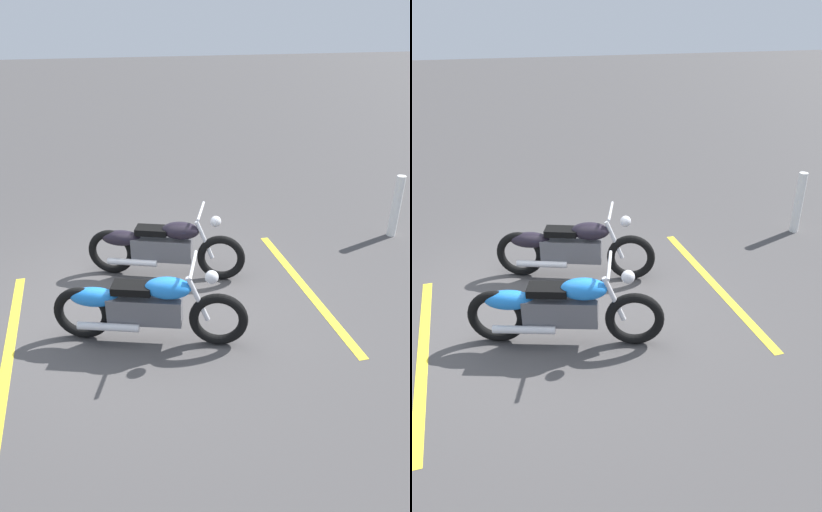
{
  "view_description": "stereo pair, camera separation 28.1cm",
  "coord_description": "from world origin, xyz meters",
  "views": [
    {
      "loc": [
        -0.13,
        -5.41,
        3.54
      ],
      "look_at": [
        0.92,
        0.0,
        0.65
      ],
      "focal_mm": 34.69,
      "sensor_mm": 36.0,
      "label": 1
    },
    {
      "loc": [
        -0.41,
        -5.35,
        3.54
      ],
      "look_at": [
        0.92,
        0.0,
        0.65
      ],
      "focal_mm": 34.69,
      "sensor_mm": 36.0,
      "label": 2
    }
  ],
  "objects": [
    {
      "name": "ground_plane",
      "position": [
        0.0,
        0.0,
        0.0
      ],
      "size": [
        60.0,
        60.0,
        0.0
      ],
      "primitive_type": "plane",
      "color": "#474444"
    },
    {
      "name": "parking_stripe_near",
      "position": [
        -1.46,
        -0.57,
        0.0
      ],
      "size": [
        0.29,
        3.2,
        0.01
      ],
      "primitive_type": "cube",
      "rotation": [
        0.0,
        0.0,
        1.62
      ],
      "color": "yellow",
      "rests_on": "ground"
    },
    {
      "name": "parking_stripe_mid",
      "position": [
        2.32,
        0.06,
        0.0
      ],
      "size": [
        0.29,
        3.2,
        0.01
      ],
      "primitive_type": "cube",
      "rotation": [
        0.0,
        0.0,
        1.62
      ],
      "color": "yellow",
      "rests_on": "ground"
    },
    {
      "name": "motorcycle_dark_foreground",
      "position": [
        0.44,
        0.75,
        0.46
      ],
      "size": [
        2.16,
        0.85,
        1.04
      ],
      "rotation": [
        0.0,
        0.0,
        -0.31
      ],
      "color": "black",
      "rests_on": "ground"
    },
    {
      "name": "motorcycle_bright_foreground",
      "position": [
        0.08,
        -0.72,
        0.46
      ],
      "size": [
        2.18,
        0.8,
        1.04
      ],
      "rotation": [
        0.0,
        0.0,
        -0.27
      ],
      "color": "black",
      "rests_on": "ground"
    },
    {
      "name": "bollard_post",
      "position": [
        4.36,
        1.36,
        0.52
      ],
      "size": [
        0.14,
        0.14,
        1.03
      ],
      "primitive_type": "cylinder",
      "color": "white",
      "rests_on": "ground"
    }
  ]
}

